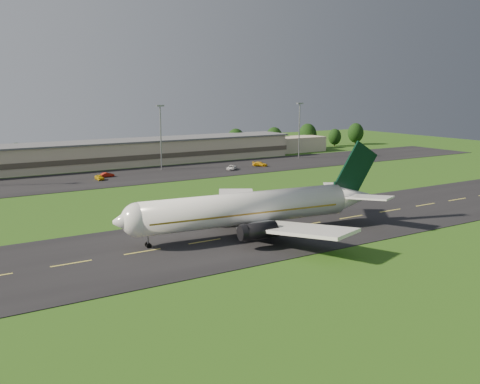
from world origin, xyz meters
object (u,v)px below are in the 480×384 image
terminal (146,152)px  light_mast_centre (161,129)px  service_vehicle_a (99,177)px  service_vehicle_c (231,167)px  service_vehicle_b (107,175)px  service_vehicle_d (260,164)px  airliner (250,209)px  light_mast_east (299,124)px

terminal → light_mast_centre: size_ratio=7.13×
service_vehicle_a → service_vehicle_c: service_vehicle_a is taller
service_vehicle_b → service_vehicle_d: service_vehicle_d is taller
airliner → service_vehicle_b: 74.33m
service_vehicle_a → service_vehicle_c: 41.62m
service_vehicle_b → service_vehicle_c: size_ratio=0.77×
service_vehicle_a → service_vehicle_b: (3.52, 3.95, -0.07)m
service_vehicle_c → terminal: bearing=163.3°
light_mast_east → service_vehicle_b: size_ratio=5.12×
airliner → service_vehicle_b: bearing=97.2°
terminal → service_vehicle_d: 39.76m
service_vehicle_d → service_vehicle_a: bearing=139.0°
service_vehicle_b → service_vehicle_c: service_vehicle_c is taller
terminal → service_vehicle_b: size_ratio=36.50×
terminal → light_mast_centre: light_mast_centre is taller
service_vehicle_d → light_mast_centre: bearing=120.5°
airliner → service_vehicle_c: airliner is taller
light_mast_east → service_vehicle_a: 79.64m
service_vehicle_a → service_vehicle_c: (41.53, -2.73, -0.01)m
light_mast_centre → service_vehicle_c: bearing=-34.3°
light_mast_east → service_vehicle_b: 75.80m
airliner → light_mast_centre: size_ratio=2.52×
light_mast_east → service_vehicle_a: bearing=-172.8°
service_vehicle_b → service_vehicle_c: 38.60m
airliner → service_vehicle_a: (-5.09, 70.26, -3.83)m
light_mast_east → service_vehicle_b: light_mast_east is taller
light_mast_east → terminal: bearing=163.2°
light_mast_east → service_vehicle_a: size_ratio=4.77×
light_mast_east → service_vehicle_d: (-24.54, -10.76, -11.91)m
light_mast_centre → service_vehicle_c: light_mast_centre is taller
light_mast_east → light_mast_centre: bearing=180.0°
terminal → airliner: bearing=-101.4°
light_mast_east → service_vehicle_d: 29.32m
light_mast_east → service_vehicle_c: 40.49m
service_vehicle_b → service_vehicle_d: size_ratio=0.79×
light_mast_centre → terminal: bearing=85.0°
service_vehicle_c → service_vehicle_d: size_ratio=1.02×
terminal → light_mast_east: bearing=-16.8°
light_mast_centre → service_vehicle_c: 25.27m
terminal → service_vehicle_b: terminal is taller
service_vehicle_a → service_vehicle_b: bearing=47.6°
airliner → service_vehicle_d: 84.70m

